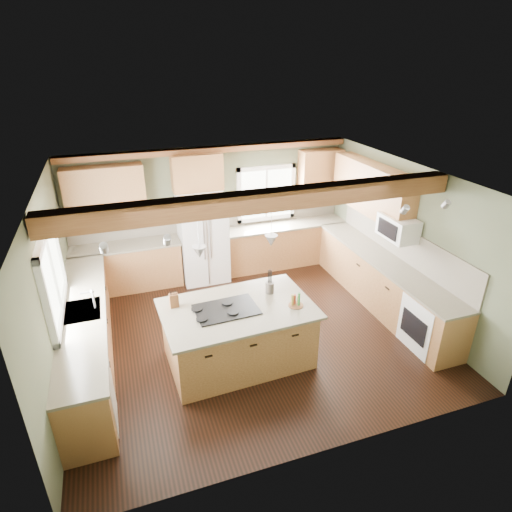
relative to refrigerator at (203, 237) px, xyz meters
name	(u,v)px	position (x,y,z in m)	size (l,w,h in m)	color
floor	(251,332)	(0.30, -2.12, -0.90)	(5.60, 5.60, 0.00)	black
ceiling	(250,179)	(0.30, -2.12, 1.70)	(5.60, 5.60, 0.00)	silver
wall_back	(212,210)	(0.30, 0.38, 0.40)	(5.60, 5.60, 0.00)	#4F563D
wall_left	(53,292)	(-2.50, -2.12, 0.40)	(5.00, 5.00, 0.00)	#4F563D
wall_right	(405,239)	(3.10, -2.12, 0.40)	(5.00, 5.00, 0.00)	#4F563D
ceiling_beam	(265,201)	(0.30, -2.72, 1.57)	(5.55, 0.26, 0.26)	brown
soffit_trim	(211,150)	(0.30, 0.28, 1.64)	(5.55, 0.20, 0.10)	brown
backsplash_back	(213,215)	(0.30, 0.36, 0.31)	(5.58, 0.03, 0.58)	brown
backsplash_right	(402,242)	(3.08, -2.07, 0.31)	(0.03, 3.70, 0.58)	brown
base_cab_back_left	(128,267)	(-1.49, 0.08, -0.46)	(2.02, 0.60, 0.88)	brown
counter_back_left	(125,246)	(-1.49, 0.08, 0.00)	(2.06, 0.64, 0.04)	brown
base_cab_back_right	(285,245)	(1.79, 0.08, -0.46)	(2.62, 0.60, 0.88)	brown
counter_back_right	(285,225)	(1.79, 0.08, 0.00)	(2.66, 0.64, 0.04)	brown
base_cab_left	(88,338)	(-2.20, -2.07, -0.46)	(0.60, 3.70, 0.88)	brown
counter_left	(82,311)	(-2.20, -2.07, 0.00)	(0.64, 3.74, 0.04)	brown
base_cab_right	(382,284)	(2.80, -2.07, -0.46)	(0.60, 3.70, 0.88)	brown
counter_right	(385,261)	(2.80, -2.07, 0.00)	(0.64, 3.74, 0.04)	brown
upper_cab_back_left	(105,191)	(-1.69, 0.21, 1.05)	(1.40, 0.35, 0.90)	brown
upper_cab_over_fridge	(197,172)	(0.00, 0.21, 1.25)	(0.96, 0.35, 0.70)	brown
upper_cab_right	(372,189)	(2.92, -1.22, 1.05)	(0.35, 2.20, 0.90)	brown
upper_cab_back_corner	(320,172)	(2.60, 0.21, 1.05)	(0.90, 0.35, 0.90)	brown
window_left	(51,274)	(-2.48, -2.07, 0.65)	(0.04, 1.60, 1.05)	white
window_back	(266,193)	(1.45, 0.36, 0.65)	(1.10, 0.04, 1.00)	white
sink	(82,311)	(-2.20, -2.07, 0.01)	(0.50, 0.65, 0.03)	#262628
faucet	(94,300)	(-2.02, -2.07, 0.15)	(0.02, 0.02, 0.28)	#B2B2B7
dishwasher	(87,401)	(-2.19, -3.37, -0.47)	(0.60, 0.60, 0.84)	white
oven	(430,323)	(2.79, -3.37, -0.47)	(0.60, 0.72, 0.84)	white
microwave	(398,228)	(2.88, -2.17, 0.65)	(0.40, 0.70, 0.38)	white
pendant_left	(199,252)	(-0.60, -2.74, 0.98)	(0.18, 0.18, 0.16)	#B2B2B7
pendant_right	(271,241)	(0.40, -2.70, 0.98)	(0.18, 0.18, 0.16)	#B2B2B7
refrigerator	(203,237)	(0.00, 0.00, 0.00)	(0.90, 0.74, 1.80)	silver
island	(238,335)	(-0.10, -2.72, -0.46)	(2.01, 1.23, 0.88)	brown
island_top	(238,309)	(-0.10, -2.72, 0.00)	(2.15, 1.36, 0.04)	brown
cooktop	(226,309)	(-0.27, -2.73, 0.03)	(0.87, 0.58, 0.02)	black
knife_block	(174,300)	(-0.95, -2.40, 0.12)	(0.12, 0.09, 0.21)	brown
utensil_crock	(270,288)	(0.48, -2.47, 0.11)	(0.13, 0.13, 0.17)	#423935
bottle_tray	(296,300)	(0.71, -2.94, 0.12)	(0.22, 0.22, 0.20)	brown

